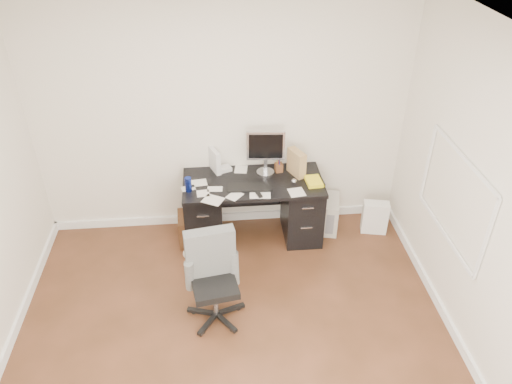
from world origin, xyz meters
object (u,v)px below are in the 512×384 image
desk (253,208)px  pc_tower (330,214)px  wicker_basket (194,228)px  keyboard (250,187)px  lcd_monitor (266,152)px  office_chair (214,281)px

desk → pc_tower: desk is taller
desk → wicker_basket: size_ratio=4.35×
keyboard → pc_tower: size_ratio=1.15×
pc_tower → keyboard: bearing=-153.8°
lcd_monitor → desk: bearing=-129.0°
desk → lcd_monitor: (0.15, 0.16, 0.61)m
lcd_monitor → office_chair: lcd_monitor is taller
office_chair → wicker_basket: (-0.21, 1.17, -0.29)m
office_chair → pc_tower: (1.36, 1.26, -0.26)m
desk → wicker_basket: desk is taller
office_chair → pc_tower: office_chair is taller
desk → keyboard: size_ratio=3.28×
pc_tower → lcd_monitor: bearing=-172.6°
keyboard → office_chair: bearing=-108.0°
office_chair → pc_tower: 1.87m
lcd_monitor → wicker_basket: bearing=-163.2°
lcd_monitor → wicker_basket: lcd_monitor is taller
desk → office_chair: office_chair is taller
desk → pc_tower: bearing=4.9°
wicker_basket → desk: bearing=1.4°
wicker_basket → pc_tower: bearing=3.4°
keyboard → wicker_basket: keyboard is taller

